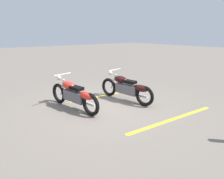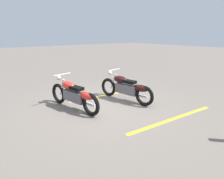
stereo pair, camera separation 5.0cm
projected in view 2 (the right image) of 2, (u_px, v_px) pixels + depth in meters
The scene contains 5 objects.
ground_plane at pixel (103, 105), 6.26m from camera, with size 60.00×60.00×0.00m, color slate.
motorcycle_bright_foreground at pixel (74, 95), 5.81m from camera, with size 2.21×0.74×1.04m.
motorcycle_dark_foreground at pixel (127, 88), 6.55m from camera, with size 2.21×0.73×1.04m.
parking_stripe_near at pixel (109, 94), 7.35m from camera, with size 3.20×0.12×0.01m, color yellow.
parking_stripe_mid at pixel (173, 119), 5.25m from camera, with size 3.20×0.12×0.01m, color yellow.
Camera 2 is at (4.81, -3.35, 2.27)m, focal length 30.68 mm.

